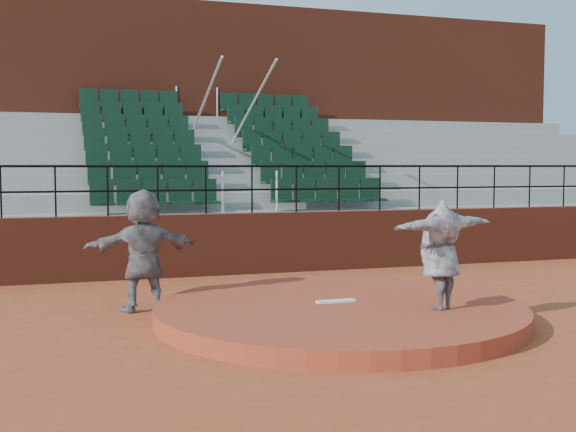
{
  "coord_description": "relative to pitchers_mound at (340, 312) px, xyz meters",
  "views": [
    {
      "loc": [
        -4.01,
        -9.89,
        2.31
      ],
      "look_at": [
        0.0,
        2.5,
        1.4
      ],
      "focal_mm": 45.0,
      "sensor_mm": 36.0,
      "label": 1
    }
  ],
  "objects": [
    {
      "name": "wall_railing",
      "position": [
        0.0,
        5.0,
        1.9
      ],
      "size": [
        24.04,
        0.05,
        1.03
      ],
      "color": "black",
      "rests_on": "boundary_wall"
    },
    {
      "name": "press_box_facade",
      "position": [
        0.0,
        12.6,
        3.43
      ],
      "size": [
        24.0,
        3.0,
        7.1
      ],
      "primitive_type": "cube",
      "color": "maroon",
      "rests_on": "ground"
    },
    {
      "name": "boundary_wall",
      "position": [
        0.0,
        5.0,
        0.53
      ],
      "size": [
        24.0,
        0.3,
        1.3
      ],
      "primitive_type": "cube",
      "color": "maroon",
      "rests_on": "ground"
    },
    {
      "name": "pitchers_mound",
      "position": [
        0.0,
        0.0,
        0.0
      ],
      "size": [
        5.5,
        5.5,
        0.25
      ],
      "primitive_type": "cylinder",
      "color": "#A33D24",
      "rests_on": "ground"
    },
    {
      "name": "seating_deck",
      "position": [
        0.0,
        8.65,
        1.31
      ],
      "size": [
        24.0,
        5.97,
        4.63
      ],
      "color": "gray",
      "rests_on": "ground"
    },
    {
      "name": "ground",
      "position": [
        0.0,
        0.0,
        -0.12
      ],
      "size": [
        90.0,
        90.0,
        0.0
      ],
      "primitive_type": "plane",
      "color": "#9F4423",
      "rests_on": "ground"
    },
    {
      "name": "fielder",
      "position": [
        -2.7,
        1.66,
        0.85
      ],
      "size": [
        1.86,
        0.81,
        1.94
      ],
      "primitive_type": "imported",
      "rotation": [
        0.0,
        0.0,
        3.27
      ],
      "color": "black",
      "rests_on": "ground"
    },
    {
      "name": "pitcher",
      "position": [
        1.22,
        -0.8,
        0.91
      ],
      "size": [
        2.01,
        1.09,
        1.58
      ],
      "primitive_type": "imported",
      "rotation": [
        0.0,
        0.0,
        3.45
      ],
      "color": "black",
      "rests_on": "pitchers_mound"
    },
    {
      "name": "pitching_rubber",
      "position": [
        0.0,
        0.15,
        0.14
      ],
      "size": [
        0.6,
        0.15,
        0.03
      ],
      "primitive_type": "cube",
      "color": "white",
      "rests_on": "pitchers_mound"
    }
  ]
}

